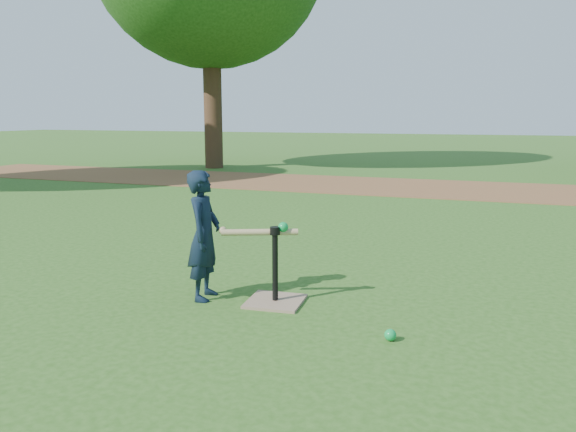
% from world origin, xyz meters
% --- Properties ---
extents(ground, '(80.00, 80.00, 0.00)m').
position_xyz_m(ground, '(0.00, 0.00, 0.00)').
color(ground, '#285116').
rests_on(ground, ground).
extents(dirt_strip, '(24.00, 3.00, 0.01)m').
position_xyz_m(dirt_strip, '(0.00, 7.50, 0.01)').
color(dirt_strip, brown).
rests_on(dirt_strip, ground).
extents(child, '(0.31, 0.42, 1.04)m').
position_xyz_m(child, '(-0.85, -0.19, 0.52)').
color(child, black).
rests_on(child, ground).
extents(wiffle_ball_ground, '(0.08, 0.08, 0.08)m').
position_xyz_m(wiffle_ball_ground, '(0.72, -0.56, 0.04)').
color(wiffle_ball_ground, '#0D9541').
rests_on(wiffle_ball_ground, ground).
extents(batting_tee, '(0.46, 0.46, 0.61)m').
position_xyz_m(batting_tee, '(-0.27, -0.11, 0.11)').
color(batting_tee, '#90735B').
rests_on(batting_tee, ground).
extents(swing_action, '(0.62, 0.28, 0.11)m').
position_xyz_m(swing_action, '(-0.38, -0.12, 0.58)').
color(swing_action, tan).
rests_on(swing_action, ground).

